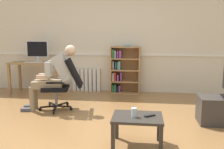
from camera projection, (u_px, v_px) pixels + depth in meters
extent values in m
plane|color=olive|center=(94.00, 130.00, 3.59)|extent=(18.00, 18.00, 0.00)
cube|color=beige|center=(116.00, 37.00, 5.97)|extent=(12.00, 0.10, 2.70)
cube|color=white|center=(115.00, 55.00, 5.97)|extent=(12.00, 0.03, 0.05)
cube|color=#9E7547|center=(9.00, 80.00, 5.71)|extent=(0.06, 0.06, 0.72)
cube|color=#9E7547|center=(56.00, 81.00, 5.56)|extent=(0.06, 0.06, 0.72)
cube|color=#9E7547|center=(63.00, 77.00, 6.04)|extent=(0.06, 0.06, 0.72)
cube|color=#9E7547|center=(20.00, 76.00, 6.19)|extent=(0.06, 0.06, 0.72)
cube|color=#9E7547|center=(36.00, 63.00, 5.82)|extent=(1.22, 0.57, 0.04)
cube|color=silver|center=(38.00, 62.00, 5.87)|extent=(0.18, 0.14, 0.01)
cube|color=silver|center=(38.00, 59.00, 5.88)|extent=(0.04, 0.02, 0.10)
cube|color=silver|center=(37.00, 49.00, 5.84)|extent=(0.54, 0.02, 0.39)
cube|color=black|center=(37.00, 49.00, 5.83)|extent=(0.49, 0.00, 0.35)
cube|color=white|center=(34.00, 62.00, 5.67)|extent=(0.42, 0.12, 0.02)
cube|color=white|center=(47.00, 62.00, 5.65)|extent=(0.06, 0.10, 0.03)
cube|color=#AD7F4C|center=(111.00, 70.00, 5.88)|extent=(0.03, 0.28, 1.13)
cube|color=#AD7F4C|center=(139.00, 70.00, 5.79)|extent=(0.03, 0.28, 1.13)
cube|color=#AD7F4C|center=(126.00, 69.00, 5.97)|extent=(0.67, 0.02, 1.13)
cube|color=#AD7F4C|center=(125.00, 92.00, 5.92)|extent=(0.64, 0.28, 0.03)
cube|color=#AD7F4C|center=(125.00, 81.00, 5.88)|extent=(0.64, 0.28, 0.03)
cube|color=#AD7F4C|center=(125.00, 70.00, 5.83)|extent=(0.64, 0.28, 0.03)
cube|color=#AD7F4C|center=(125.00, 59.00, 5.79)|extent=(0.64, 0.28, 0.03)
cube|color=#AD7F4C|center=(126.00, 47.00, 5.75)|extent=(0.64, 0.28, 0.03)
cube|color=#38844C|center=(113.00, 88.00, 5.92)|extent=(0.03, 0.19, 0.17)
cube|color=white|center=(113.00, 77.00, 5.90)|extent=(0.03, 0.19, 0.19)
cube|color=beige|center=(114.00, 65.00, 5.86)|extent=(0.03, 0.19, 0.20)
cube|color=#38844C|center=(113.00, 54.00, 5.79)|extent=(0.03, 0.19, 0.21)
cube|color=#38844C|center=(115.00, 88.00, 5.95)|extent=(0.04, 0.19, 0.19)
cube|color=red|center=(115.00, 76.00, 5.87)|extent=(0.04, 0.19, 0.21)
cube|color=#2D519E|center=(116.00, 66.00, 5.86)|extent=(0.03, 0.19, 0.18)
cube|color=beige|center=(116.00, 54.00, 5.82)|extent=(0.03, 0.19, 0.18)
cube|color=black|center=(117.00, 89.00, 5.93)|extent=(0.03, 0.19, 0.15)
cube|color=#89428E|center=(118.00, 78.00, 5.87)|extent=(0.04, 0.19, 0.15)
cube|color=#38844C|center=(118.00, 66.00, 5.85)|extent=(0.05, 0.19, 0.18)
cube|color=#89428E|center=(118.00, 54.00, 5.81)|extent=(0.04, 0.19, 0.17)
cube|color=#89428E|center=(120.00, 88.00, 5.94)|extent=(0.04, 0.19, 0.16)
cube|color=#89428E|center=(121.00, 76.00, 5.85)|extent=(0.03, 0.19, 0.22)
cube|color=#6699A3|center=(120.00, 65.00, 5.83)|extent=(0.04, 0.19, 0.20)
cube|color=#89428E|center=(120.00, 54.00, 5.77)|extent=(0.05, 0.19, 0.18)
cube|color=#6699A3|center=(128.00, 46.00, 5.76)|extent=(0.16, 0.22, 0.02)
cube|color=white|center=(74.00, 80.00, 6.16)|extent=(0.08, 0.08, 0.56)
cube|color=white|center=(78.00, 80.00, 6.15)|extent=(0.08, 0.08, 0.56)
cube|color=white|center=(82.00, 80.00, 6.14)|extent=(0.08, 0.08, 0.56)
cube|color=white|center=(86.00, 80.00, 6.12)|extent=(0.08, 0.08, 0.56)
cube|color=white|center=(90.00, 80.00, 6.11)|extent=(0.08, 0.08, 0.56)
cube|color=white|center=(94.00, 80.00, 6.10)|extent=(0.08, 0.08, 0.56)
cube|color=white|center=(99.00, 80.00, 6.08)|extent=(0.08, 0.08, 0.56)
cube|color=black|center=(55.00, 108.00, 4.46)|extent=(0.09, 0.30, 0.02)
cylinder|color=black|center=(54.00, 113.00, 4.32)|extent=(0.03, 0.06, 0.06)
cube|color=black|center=(64.00, 106.00, 4.57)|extent=(0.30, 0.07, 0.02)
cylinder|color=black|center=(71.00, 109.00, 4.54)|extent=(0.06, 0.03, 0.06)
cube|color=black|center=(62.00, 104.00, 4.73)|extent=(0.16, 0.29, 0.02)
cylinder|color=black|center=(67.00, 104.00, 4.86)|extent=(0.04, 0.06, 0.06)
cube|color=black|center=(53.00, 104.00, 4.72)|extent=(0.24, 0.23, 0.02)
cylinder|color=black|center=(50.00, 104.00, 4.84)|extent=(0.06, 0.05, 0.06)
cube|color=black|center=(48.00, 107.00, 4.55)|extent=(0.28, 0.18, 0.02)
cylinder|color=black|center=(40.00, 109.00, 4.50)|extent=(0.06, 0.05, 0.06)
cylinder|color=gray|center=(56.00, 98.00, 4.58)|extent=(0.05, 0.05, 0.30)
cube|color=black|center=(56.00, 88.00, 4.55)|extent=(0.54, 0.54, 0.07)
cube|color=black|center=(74.00, 73.00, 4.53)|extent=(0.37, 0.48, 0.53)
cube|color=black|center=(59.00, 78.00, 4.79)|extent=(0.28, 0.10, 0.03)
cube|color=black|center=(54.00, 83.00, 4.27)|extent=(0.28, 0.10, 0.03)
cube|color=#937F60|center=(56.00, 82.00, 4.54)|extent=(0.32, 0.38, 0.14)
cube|color=#B2B2AD|center=(63.00, 67.00, 4.50)|extent=(0.44, 0.41, 0.52)
sphere|color=beige|center=(70.00, 50.00, 4.46)|extent=(0.20, 0.20, 0.20)
cube|color=white|center=(40.00, 77.00, 4.50)|extent=(0.15, 0.06, 0.02)
cube|color=#937F60|center=(45.00, 83.00, 4.63)|extent=(0.43, 0.21, 0.13)
cylinder|color=#937F60|center=(35.00, 96.00, 4.66)|extent=(0.10, 0.10, 0.46)
cube|color=#4C4C51|center=(30.00, 107.00, 4.68)|extent=(0.23, 0.13, 0.06)
cube|color=#937F60|center=(43.00, 85.00, 4.43)|extent=(0.43, 0.21, 0.13)
cylinder|color=#937F60|center=(32.00, 99.00, 4.46)|extent=(0.10, 0.10, 0.46)
cube|color=#4C4C51|center=(27.00, 110.00, 4.48)|extent=(0.23, 0.13, 0.06)
cube|color=#B2B2AD|center=(51.00, 67.00, 4.65)|extent=(0.11, 0.10, 0.26)
cube|color=beige|center=(46.00, 75.00, 4.60)|extent=(0.25, 0.11, 0.07)
cube|color=#B2B2AD|center=(48.00, 69.00, 4.33)|extent=(0.11, 0.10, 0.26)
cube|color=beige|center=(43.00, 77.00, 4.41)|extent=(0.25, 0.11, 0.07)
cube|color=#332D28|center=(113.00, 138.00, 2.87)|extent=(0.04, 0.04, 0.36)
cube|color=#332D28|center=(161.00, 141.00, 2.79)|extent=(0.04, 0.04, 0.36)
cube|color=#332D28|center=(159.00, 127.00, 3.21)|extent=(0.04, 0.04, 0.36)
cube|color=#332D28|center=(117.00, 125.00, 3.28)|extent=(0.04, 0.04, 0.36)
cube|color=#332D28|center=(137.00, 117.00, 3.00)|extent=(0.62, 0.48, 0.03)
cylinder|color=silver|center=(134.00, 112.00, 2.97)|extent=(0.07, 0.07, 0.11)
cube|color=black|center=(150.00, 116.00, 2.99)|extent=(0.14, 0.12, 0.02)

